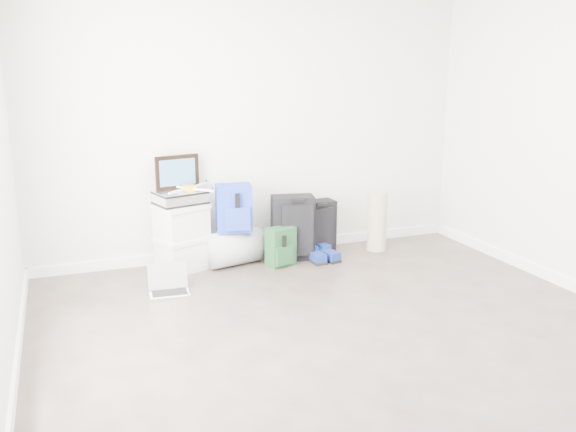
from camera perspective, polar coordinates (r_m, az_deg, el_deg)
name	(u,v)px	position (r m, az deg, el deg)	size (l,w,h in m)	color
ground	(370,356)	(4.30, 7.67, -12.86)	(5.00, 5.00, 0.00)	#352C26
room_envelope	(378,99)	(3.85, 8.40, 10.74)	(4.52, 5.02, 2.71)	silver
boxes_stack	(182,237)	(5.92, -9.88, -1.92)	(0.56, 0.51, 0.65)	silver
briefcase	(180,198)	(5.83, -10.04, 1.71)	(0.44, 0.33, 0.13)	#B2B2B7
painting	(177,172)	(5.88, -10.32, 4.06)	(0.43, 0.12, 0.33)	black
drone	(189,188)	(5.80, -9.26, 2.60)	(0.45, 0.45, 0.05)	gold
duffel_bag	(234,248)	(6.03, -5.06, -2.97)	(0.35, 0.35, 0.56)	gray
blue_backpack	(234,209)	(5.90, -5.06, 0.64)	(0.36, 0.29, 0.47)	#172B96
large_suitcase	(293,228)	(6.15, 0.47, -1.10)	(0.46, 0.35, 0.65)	black
green_backpack	(281,247)	(5.98, -0.66, -2.95)	(0.31, 0.27, 0.38)	#163E1D
carry_on	(318,227)	(6.38, 2.81, -1.01)	(0.37, 0.25, 0.55)	black
shoes	(322,256)	(6.17, 3.16, -3.74)	(0.30, 0.33, 0.10)	black
rolled_rug	(377,221)	(6.51, 8.35, -0.51)	(0.20, 0.20, 0.62)	tan
laptop	(169,286)	(5.43, -11.10, -6.44)	(0.36, 0.27, 0.24)	silver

